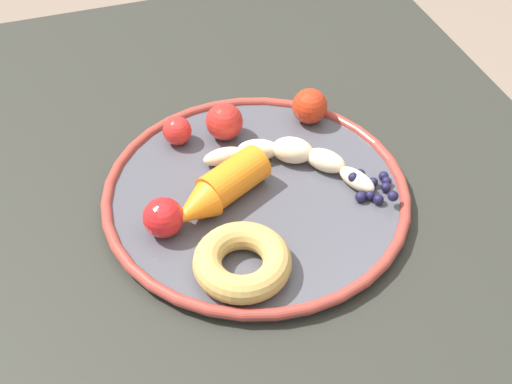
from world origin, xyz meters
TOP-DOWN VIEW (x-y plane):
  - dining_table at (0.00, 0.00)m, footprint 0.98×0.76m
  - plate at (-0.03, 0.01)m, footprint 0.33×0.33m
  - banana at (-0.05, 0.06)m, footprint 0.12×0.17m
  - carrot_orange at (-0.02, -0.03)m, footprint 0.09×0.13m
  - donut at (0.07, -0.04)m, footprint 0.12×0.12m
  - blueberry_pile at (0.01, 0.13)m, footprint 0.06×0.05m
  - tomato_near at (-0.13, -0.05)m, footprint 0.03×0.03m
  - tomato_mid at (-0.13, 0.01)m, footprint 0.04×0.04m
  - tomato_far at (-0.12, 0.11)m, footprint 0.04×0.04m
  - tomato_extra at (0.00, -0.09)m, footprint 0.04×0.04m

SIDE VIEW (x-z plane):
  - dining_table at x=0.00m, z-range 0.26..0.96m
  - plate at x=-0.03m, z-range 0.71..0.72m
  - blueberry_pile at x=0.01m, z-range 0.71..0.73m
  - banana at x=-0.05m, z-range 0.71..0.74m
  - donut at x=0.07m, z-range 0.72..0.75m
  - tomato_near at x=-0.13m, z-range 0.72..0.75m
  - carrot_orange at x=-0.02m, z-range 0.72..0.76m
  - tomato_extra at x=0.00m, z-range 0.72..0.76m
  - tomato_far at x=-0.12m, z-range 0.72..0.76m
  - tomato_mid at x=-0.13m, z-range 0.72..0.76m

